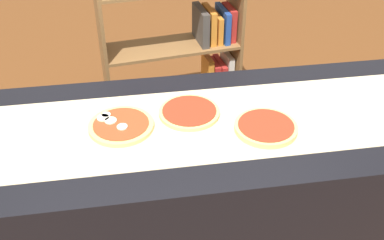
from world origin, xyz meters
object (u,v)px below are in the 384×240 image
at_px(pizza_mozzarella_0, 121,125).
at_px(pizza_plain_1, 189,112).
at_px(bookshelf, 190,50).
at_px(pizza_plain_2, 266,127).

relative_size(pizza_mozzarella_0, pizza_plain_1, 1.03).
distance_m(pizza_mozzarella_0, bookshelf, 1.19).
distance_m(pizza_mozzarella_0, pizza_plain_2, 0.54).
relative_size(pizza_mozzarella_0, bookshelf, 0.16).
bearing_deg(pizza_plain_2, bookshelf, 94.95).
bearing_deg(pizza_plain_2, pizza_mozzarella_0, 169.61).
xyz_separation_m(pizza_mozzarella_0, bookshelf, (0.43, 1.08, -0.27)).
relative_size(pizza_mozzarella_0, pizza_plain_2, 1.04).
xyz_separation_m(pizza_plain_1, bookshelf, (0.16, 1.03, -0.26)).
relative_size(pizza_plain_2, bookshelf, 0.16).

